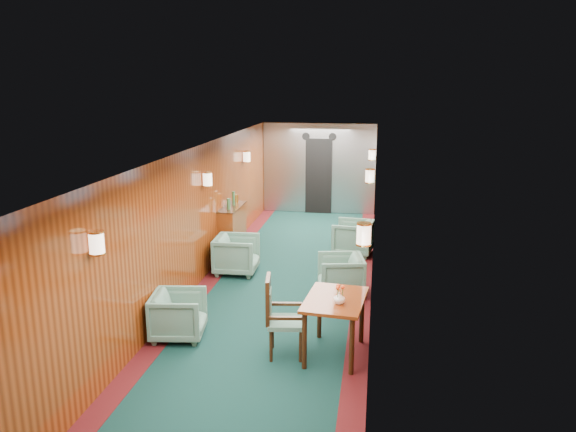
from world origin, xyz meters
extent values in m
plane|color=#0C2E28|center=(0.00, 0.00, 0.00)|extent=(12.00, 12.00, 0.00)
cube|color=white|center=(0.00, 0.00, 2.35)|extent=(3.00, 12.00, 0.10)
cube|color=white|center=(0.00, 0.00, 2.36)|extent=(1.20, 12.00, 0.06)
cube|color=maroon|center=(0.00, 6.00, 1.20)|extent=(3.00, 0.10, 2.40)
cube|color=maroon|center=(-1.50, 0.00, 1.20)|extent=(0.10, 12.00, 2.40)
cube|color=maroon|center=(1.50, 0.00, 1.20)|extent=(0.10, 12.00, 2.40)
cube|color=#410D0F|center=(-1.35, 0.00, 0.00)|extent=(0.30, 12.00, 0.01)
cube|color=#410D0F|center=(1.35, 0.00, 0.00)|extent=(0.30, 12.00, 0.01)
cube|color=#ADAFB4|center=(0.00, 5.92, 1.20)|extent=(2.98, 0.12, 2.38)
cube|color=black|center=(0.00, 5.84, 1.00)|extent=(0.70, 0.06, 2.00)
cylinder|color=black|center=(-0.35, 5.85, 2.05)|extent=(0.20, 0.04, 0.20)
cylinder|color=black|center=(0.35, 5.85, 2.05)|extent=(0.20, 0.04, 0.20)
cube|color=silver|center=(1.49, -3.50, 1.45)|extent=(0.02, 1.10, 0.80)
cube|color=#415A61|center=(1.48, -3.50, 1.45)|extent=(0.01, 0.96, 0.66)
cube|color=silver|center=(1.49, -1.00, 1.45)|extent=(0.02, 1.10, 0.80)
cube|color=#415A61|center=(1.48, -1.00, 1.45)|extent=(0.01, 0.96, 0.66)
cube|color=silver|center=(1.49, 1.50, 1.45)|extent=(0.02, 1.10, 0.80)
cube|color=#415A61|center=(1.48, 1.50, 1.45)|extent=(0.01, 0.96, 0.66)
cube|color=silver|center=(1.49, 4.00, 1.45)|extent=(0.02, 1.10, 0.80)
cube|color=#415A61|center=(1.48, 4.00, 1.45)|extent=(0.01, 0.96, 0.66)
cylinder|color=beige|center=(-1.40, -3.50, 1.80)|extent=(0.16, 0.16, 0.24)
cylinder|color=gold|center=(-1.40, -3.50, 1.68)|extent=(0.17, 0.17, 0.02)
cylinder|color=beige|center=(1.40, -2.70, 1.80)|extent=(0.16, 0.16, 0.24)
cylinder|color=gold|center=(1.40, -2.70, 1.68)|extent=(0.17, 0.17, 0.02)
cylinder|color=beige|center=(-1.40, 0.50, 1.80)|extent=(0.16, 0.16, 0.24)
cylinder|color=gold|center=(-1.40, 0.50, 1.68)|extent=(0.17, 0.17, 0.02)
cylinder|color=beige|center=(1.40, 1.30, 1.80)|extent=(0.16, 0.16, 0.24)
cylinder|color=gold|center=(1.40, 1.30, 1.68)|extent=(0.17, 0.17, 0.02)
cylinder|color=beige|center=(-1.40, 3.50, 1.80)|extent=(0.16, 0.16, 0.24)
cylinder|color=gold|center=(-1.40, 3.50, 1.68)|extent=(0.17, 0.17, 0.02)
cylinder|color=beige|center=(1.40, 4.30, 1.80)|extent=(0.16, 0.16, 0.24)
cylinder|color=gold|center=(1.40, 4.30, 1.68)|extent=(0.17, 0.17, 0.02)
cube|color=maroon|center=(1.05, -2.14, 0.76)|extent=(0.83, 1.11, 0.04)
cylinder|color=#341B0B|center=(0.72, -2.56, 0.37)|extent=(0.06, 0.06, 0.74)
cylinder|color=#341B0B|center=(1.30, -2.62, 0.37)|extent=(0.06, 0.06, 0.74)
cylinder|color=#341B0B|center=(0.81, -1.66, 0.37)|extent=(0.06, 0.06, 0.74)
cylinder|color=#341B0B|center=(1.39, -1.72, 0.37)|extent=(0.06, 0.06, 0.74)
cube|color=#204B40|center=(0.44, -2.24, 0.45)|extent=(0.51, 0.51, 0.06)
cube|color=#341B0B|center=(0.21, -2.27, 0.77)|extent=(0.11, 0.42, 0.59)
cube|color=#204B40|center=(0.24, -2.27, 0.71)|extent=(0.06, 0.32, 0.36)
cube|color=#341B0B|center=(0.47, -2.46, 0.61)|extent=(0.42, 0.11, 0.04)
cube|color=#341B0B|center=(0.41, -2.01, 0.61)|extent=(0.42, 0.11, 0.04)
cylinder|color=#341B0B|center=(0.28, -2.45, 0.21)|extent=(0.04, 0.04, 0.42)
cylinder|color=#341B0B|center=(0.65, -2.40, 0.21)|extent=(0.04, 0.04, 0.42)
cylinder|color=#341B0B|center=(0.23, -2.08, 0.21)|extent=(0.04, 0.04, 0.42)
cylinder|color=#341B0B|center=(0.60, -2.03, 0.21)|extent=(0.04, 0.04, 0.42)
cube|color=maroon|center=(-1.34, 1.84, 0.50)|extent=(0.34, 1.12, 1.01)
cube|color=#341B0B|center=(-1.33, 1.84, 1.01)|extent=(0.36, 1.14, 0.02)
cylinder|color=#2A542F|center=(-1.32, 1.56, 1.13)|extent=(0.07, 0.07, 0.22)
cylinder|color=#2A542F|center=(-1.32, 1.95, 1.16)|extent=(0.06, 0.06, 0.28)
cylinder|color=gold|center=(-1.32, 2.18, 1.11)|extent=(0.08, 0.08, 0.18)
imported|color=silver|center=(1.12, -2.31, 0.86)|extent=(0.17, 0.17, 0.15)
imported|color=#204B40|center=(-1.11, -1.96, 0.33)|extent=(0.81, 0.79, 0.65)
imported|color=#204B40|center=(-0.98, 0.78, 0.35)|extent=(0.80, 0.78, 0.71)
imported|color=#204B40|center=(0.99, 0.01, 0.33)|extent=(0.86, 0.84, 0.67)
imported|color=#204B40|center=(1.08, 2.27, 0.35)|extent=(0.87, 0.85, 0.71)
camera|label=1|loc=(1.51, -8.84, 3.48)|focal=35.00mm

